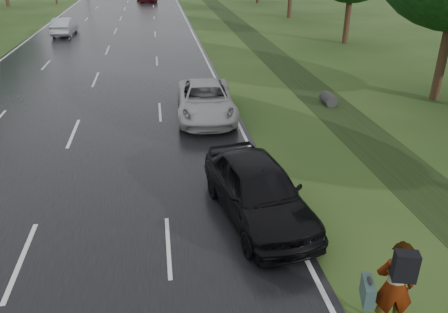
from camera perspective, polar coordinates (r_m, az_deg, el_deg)
ground at (r=11.78m, az=-24.94°, el=-12.31°), size 220.00×220.00×0.00m
road at (r=54.50m, az=-13.02°, el=17.87°), size 14.00×180.00×0.04m
edge_stripe_east at (r=54.48m, az=-5.56°, el=18.40°), size 0.12×180.00×0.01m
edge_stripe_west at (r=55.35m, az=-20.31°, el=17.14°), size 0.12×180.00×0.01m
center_line at (r=54.50m, az=-13.02°, el=17.90°), size 0.12×180.00×0.01m
drainage_ditch at (r=29.58m, az=7.30°, el=12.23°), size 2.20×120.00×0.56m
pedestrian at (r=9.11m, az=21.25°, el=-15.42°), size 0.99×0.99×2.05m
white_pickup at (r=19.19m, az=-2.43°, el=7.34°), size 2.68×5.37×1.46m
dark_sedan at (r=11.85m, az=4.49°, el=-4.33°), size 2.75×5.18×1.68m
silver_sedan at (r=41.08m, az=-20.12°, el=15.70°), size 1.67×4.38×1.43m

